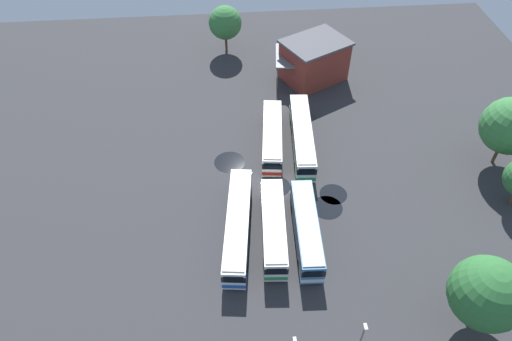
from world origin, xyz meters
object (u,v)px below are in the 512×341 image
Objects in this scene: maintenance_shelter at (293,57)px; bus_row1_slot1 at (274,227)px; bus_row0_slot2 at (302,135)px; tree_west_edge at (510,126)px; bus_row0_slot1 at (272,137)px; tree_east_edge at (487,293)px; bus_row1_slot0 at (238,224)px; tree_north_edge at (225,23)px; bus_row1_slot2 at (306,229)px; depot_building at (314,60)px.

bus_row1_slot1 is at bearing -11.94° from maintenance_shelter.
tree_west_edge reaches higher than bus_row0_slot2.
tree_west_edge is (5.79, 29.73, 4.58)m from bus_row0_slot1.
tree_east_edge reaches higher than bus_row1_slot1.
bus_row1_slot0 is 41.19m from tree_north_edge.
bus_row1_slot2 is 43.16m from tree_north_edge.
bus_row0_slot1 is 1.39× the size of tree_east_edge.
bus_row0_slot1 is at bearing -101.03° from tree_west_edge.
maintenance_shelter is 14.26m from tree_north_edge.
depot_building is 17.17m from tree_north_edge.
tree_east_edge is (11.93, 14.66, 4.05)m from bus_row1_slot2.
tree_north_edge is at bearing -125.18° from depot_building.
tree_west_edge is at bearing 104.51° from bus_row1_slot0.
depot_building reaches higher than bus_row1_slot0.
depot_building is (-16.34, 4.47, 1.62)m from bus_row0_slot2.
bus_row1_slot1 is (15.62, -5.76, -0.00)m from bus_row0_slot2.
tree_west_edge is 1.22× the size of tree_north_edge.
tree_west_edge is at bearing 107.58° from bus_row1_slot1.
maintenance_shelter is 0.94× the size of tree_north_edge.
tree_east_edge is (13.27, 22.47, 4.05)m from bus_row1_slot0.
depot_building is 45.28m from tree_east_edge.
bus_row0_slot2 is 1.53× the size of tree_west_edge.
tree_west_edge reaches higher than bus_row1_slot2.
maintenance_shelter is (-32.26, 6.82, 2.26)m from bus_row1_slot1.
bus_row1_slot1 is 33.18m from tree_west_edge.
bus_row1_slot1 is at bearing -72.42° from tree_west_edge.
tree_west_edge is (-9.16, 35.41, 4.58)m from bus_row1_slot0.
tree_east_edge is at bearing 59.43° from bus_row1_slot0.
bus_row0_slot1 is at bearing -17.55° from maintenance_shelter.
tree_north_edge reaches higher than bus_row1_slot1.
bus_row1_slot1 is at bearing -5.79° from bus_row0_slot1.
bus_row0_slot2 is at bearing 19.88° from tree_north_edge.
tree_north_edge is (-31.86, -35.03, -0.94)m from tree_west_edge.
bus_row0_slot2 is at bearing 146.49° from bus_row1_slot0.
depot_building is (-16.24, 8.64, 1.62)m from bus_row0_slot1.
tree_west_edge reaches higher than bus_row1_slot0.
tree_east_edge is at bearing 55.77° from bus_row1_slot1.
tree_east_edge reaches higher than bus_row1_slot0.
maintenance_shelter is at bearing 174.61° from bus_row1_slot2.
bus_row1_slot0 is at bearing -19.10° from maintenance_shelter.
bus_row1_slot0 is at bearing -0.53° from tree_north_edge.
bus_row0_slot2 is 16.33m from bus_row1_slot2.
tree_east_edge is at bearing 14.48° from maintenance_shelter.
bus_row1_slot1 is (15.72, -1.59, -0.00)m from bus_row0_slot1.
tree_west_edge is at bearing 47.65° from maintenance_shelter.
tree_east_edge is at bearing 24.18° from bus_row0_slot2.
bus_row0_slot1 is 1.30× the size of tree_west_edge.
bus_row1_slot0 is 1.21× the size of bus_row1_slot1.
bus_row1_slot0 is at bearing -33.51° from bus_row0_slot2.
bus_row0_slot2 is 1.00× the size of bus_row1_slot0.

